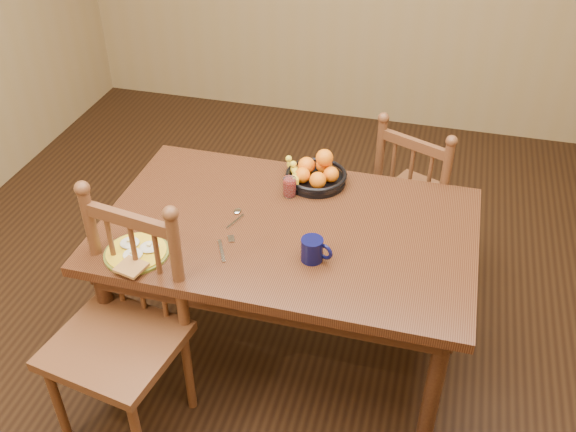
% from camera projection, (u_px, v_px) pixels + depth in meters
% --- Properties ---
extents(room, '(4.52, 5.02, 2.72)m').
position_uv_depth(room, '(288.00, 98.00, 2.40)').
color(room, black).
rests_on(room, ground).
extents(dining_table, '(1.60, 1.00, 0.75)m').
position_uv_depth(dining_table, '(288.00, 241.00, 2.81)').
color(dining_table, black).
rests_on(dining_table, ground).
extents(chair_far, '(0.57, 0.56, 0.97)m').
position_uv_depth(chair_far, '(419.00, 202.00, 3.38)').
color(chair_far, '#512918').
rests_on(chair_far, ground).
extents(chair_near, '(0.55, 0.53, 1.06)m').
position_uv_depth(chair_near, '(121.00, 333.00, 2.57)').
color(chair_near, '#512918').
rests_on(chair_near, ground).
extents(breakfast_plate, '(0.26, 0.30, 0.04)m').
position_uv_depth(breakfast_plate, '(136.00, 253.00, 2.59)').
color(breakfast_plate, '#59601E').
rests_on(breakfast_plate, dining_table).
extents(fork, '(0.08, 0.18, 0.00)m').
position_uv_depth(fork, '(225.00, 247.00, 2.64)').
color(fork, silver).
rests_on(fork, dining_table).
extents(spoon, '(0.06, 0.16, 0.01)m').
position_uv_depth(spoon, '(237.00, 214.00, 2.82)').
color(spoon, silver).
rests_on(spoon, dining_table).
extents(coffee_mug, '(0.13, 0.09, 0.10)m').
position_uv_depth(coffee_mug, '(313.00, 250.00, 2.55)').
color(coffee_mug, black).
rests_on(coffee_mug, dining_table).
extents(juice_glass, '(0.06, 0.06, 0.09)m').
position_uv_depth(juice_glass, '(290.00, 187.00, 2.92)').
color(juice_glass, silver).
rests_on(juice_glass, dining_table).
extents(fruit_bowl, '(0.32, 0.29, 0.17)m').
position_uv_depth(fruit_bowl, '(316.00, 174.00, 3.00)').
color(fruit_bowl, black).
rests_on(fruit_bowl, dining_table).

